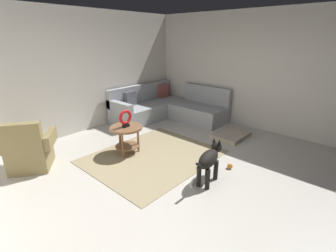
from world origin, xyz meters
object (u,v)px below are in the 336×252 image
at_px(side_table, 126,133).
at_px(armchair, 29,151).
at_px(dog, 210,159).
at_px(dog_toy_bone, 199,166).
at_px(dog_toy_rope, 192,183).
at_px(torus_sculpture, 125,118).
at_px(dog_bed_mat, 231,135).
at_px(dog_toy_ball, 230,166).
at_px(sectional_couch, 167,108).

bearing_deg(side_table, armchair, 153.04).
bearing_deg(side_table, dog, -82.59).
relative_size(armchair, dog_toy_bone, 5.55).
relative_size(dog_toy_rope, dog_toy_bone, 0.98).
height_order(side_table, dog_toy_rope, side_table).
xyz_separation_m(torus_sculpture, dog_toy_bone, (0.47, -1.35, -0.68)).
relative_size(dog_bed_mat, dog_toy_ball, 8.54).
distance_m(sectional_couch, dog_toy_ball, 2.91).
xyz_separation_m(armchair, dog_toy_bone, (1.93, -2.09, -0.29)).
bearing_deg(sectional_couch, dog_bed_mat, -90.16).
bearing_deg(armchair, sectional_couch, 36.50).
xyz_separation_m(armchair, torus_sculpture, (1.46, -0.74, 0.39)).
height_order(sectional_couch, dog_toy_rope, sectional_couch).
xyz_separation_m(sectional_couch, dog_toy_ball, (-1.28, -2.60, -0.24)).
bearing_deg(side_table, dog_toy_rope, -90.88).
bearing_deg(dog_toy_rope, dog, -27.07).
bearing_deg(armchair, dog_toy_bone, -12.59).
height_order(dog, dog_toy_bone, dog).
distance_m(sectional_couch, side_table, 2.24).
relative_size(side_table, dog_bed_mat, 0.75).
bearing_deg(dog_toy_rope, dog_toy_bone, 24.02).
bearing_deg(torus_sculpture, side_table, 90.00).
relative_size(torus_sculpture, dog_toy_ball, 3.48).
bearing_deg(side_table, dog_bed_mat, -27.88).
bearing_deg(dog, dog_toy_rope, -126.50).
distance_m(dog_bed_mat, dog_toy_ball, 1.43).
bearing_deg(armchair, dog_bed_mat, 7.23).
relative_size(armchair, dog_toy_rope, 5.65).
bearing_deg(side_table, torus_sculpture, -90.00).
relative_size(armchair, dog_bed_mat, 1.25).
distance_m(torus_sculpture, dog_toy_rope, 1.71).
height_order(sectional_couch, torus_sculpture, sectional_couch).
bearing_deg(dog_toy_rope, dog_toy_ball, -12.95).
bearing_deg(dog_toy_bone, side_table, 109.14).
xyz_separation_m(sectional_couch, dog_toy_bone, (-1.60, -2.20, -0.26)).
height_order(sectional_couch, dog, sectional_couch).
distance_m(sectional_couch, dog_toy_bone, 2.73).
bearing_deg(dog_bed_mat, dog_toy_bone, -170.85).
bearing_deg(dog_toy_bone, sectional_couch, 53.97).
distance_m(dog_toy_ball, dog_toy_rope, 0.84).
bearing_deg(torus_sculpture, dog_toy_bone, -70.86).
height_order(armchair, dog, armchair).
bearing_deg(torus_sculpture, sectional_couch, 22.40).
distance_m(sectional_couch, torus_sculpture, 2.27).
bearing_deg(dog_bed_mat, dog_toy_rope, -167.15).
bearing_deg(dog_toy_ball, dog_toy_bone, 128.44).
distance_m(dog_bed_mat, dog, 1.96).
distance_m(side_table, dog_toy_ball, 1.96).
distance_m(sectional_couch, dog, 3.14).
height_order(armchair, dog_toy_ball, armchair).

